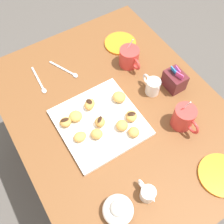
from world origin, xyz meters
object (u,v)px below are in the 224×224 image
Objects in this scene: coffee_mug_red_right at (184,117)px; cream_pitcher_white at (152,85)px; saucer_orange_left at (120,43)px; beignet_4 at (90,104)px; ice_cream_bowl at (118,210)px; pastry_plate_square at (100,122)px; beignet_6 at (119,97)px; coffee_mug_red_left at (129,57)px; beignet_8 at (122,125)px; saucer_orange_right at (221,175)px; beignet_9 at (65,122)px; sugar_caddy at (174,80)px; dining_table at (116,124)px; beignet_5 at (131,116)px; beignet_3 at (76,116)px; beignet_0 at (97,134)px; beignet_1 at (100,122)px; chocolate_sauce_pitcher at (148,193)px; beignet_2 at (134,132)px; beignet_7 at (80,137)px.

cream_pitcher_white is (-0.20, -0.00, -0.01)m from coffee_mug_red_right.
beignet_4 is (0.25, -0.31, 0.03)m from saucer_orange_left.
coffee_mug_red_right reaches higher than beignet_4.
pastry_plate_square is at bearing 159.39° from ice_cream_bowl.
beignet_4 reaches higher than pastry_plate_square.
coffee_mug_red_left is at bearing 134.86° from beignet_6.
beignet_6 is at bearing 151.79° from beignet_8.
beignet_9 reaches higher than saucer_orange_right.
beignet_9 is at bearing -97.98° from sugar_caddy.
saucer_orange_right is 0.56m from beignet_4.
dining_table is 0.40m from saucer_orange_left.
coffee_mug_red_left is at bearing 147.57° from beignet_5.
saucer_orange_left is at bearing 152.75° from beignet_5.
beignet_3 is at bearing -145.21° from saucer_orange_right.
saucer_orange_right is 0.47m from beignet_0.
beignet_1 is 0.83× the size of beignet_5.
beignet_3 is 0.95× the size of beignet_6.
beignet_0 reaches higher than saucer_orange_left.
coffee_mug_red_left is 0.66m from ice_cream_bowl.
ice_cream_bowl is 0.67× the size of saucer_orange_left.
saucer_orange_right is 0.39m from beignet_5.
chocolate_sauce_pitcher is 0.40m from beignet_6.
sugar_caddy reaches higher than chocolate_sauce_pitcher.
saucer_orange_right is at bearing 30.19° from beignet_8.
dining_table is at bearing -158.58° from saucer_orange_right.
coffee_mug_red_right is 0.32m from chocolate_sauce_pitcher.
cream_pitcher_white reaches higher than beignet_5.
beignet_9 reaches higher than dining_table.
beignet_5 is at bearing 71.11° from beignet_1.
beignet_2 is 0.86× the size of beignet_5.
ice_cream_bowl is 1.13× the size of chocolate_sauce_pitcher.
chocolate_sauce_pitcher is at bearing -1.48° from pastry_plate_square.
beignet_3 reaches higher than pastry_plate_square.
cream_pitcher_white is 0.37m from beignet_7.
dining_table is 20.52× the size of beignet_3.
saucer_orange_right is at bearing 72.75° from chocolate_sauce_pitcher.
beignet_3 is at bearing -164.96° from beignet_0.
beignet_9 is at bearing -86.41° from beignet_3.
sugar_caddy is at bearing 90.63° from beignet_1.
coffee_mug_red_left is at bearing 142.84° from ice_cream_bowl.
coffee_mug_red_right is 0.46m from beignet_9.
coffee_mug_red_right is at bearing 68.30° from beignet_7.
dining_table is 0.18m from beignet_8.
chocolate_sauce_pitcher reaches higher than beignet_0.
ice_cream_bowl is 0.29m from beignet_2.
beignet_2 is at bearing -106.65° from coffee_mug_red_right.
ice_cream_bowl is (0.34, -0.39, -0.01)m from cream_pitcher_white.
beignet_4 is at bearing -152.51° from saucer_orange_right.
saucer_orange_left is 0.47m from beignet_3.
beignet_6 is (-0.10, 0.01, 0.00)m from beignet_5.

